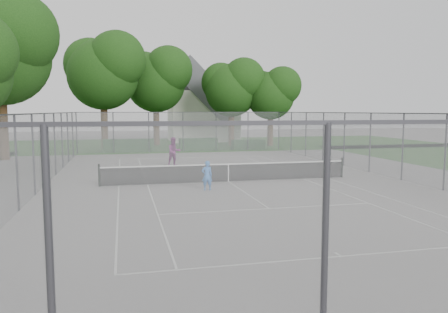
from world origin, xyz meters
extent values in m
plane|color=slate|center=(0.00, 0.00, 0.00)|extent=(120.00, 120.00, 0.00)
cube|color=#1C4814|center=(0.00, 26.00, 0.00)|extent=(60.00, 20.00, 0.00)
cube|color=beige|center=(0.00, -11.88, 0.01)|extent=(10.97, 0.06, 0.01)
cube|color=beige|center=(0.00, 11.88, 0.01)|extent=(10.97, 0.06, 0.01)
cube|color=beige|center=(-5.49, 0.00, 0.01)|extent=(0.06, 23.77, 0.01)
cube|color=beige|center=(5.49, 0.00, 0.01)|extent=(0.06, 23.77, 0.01)
cube|color=beige|center=(-4.12, 0.00, 0.01)|extent=(0.06, 23.77, 0.01)
cube|color=beige|center=(4.12, 0.00, 0.01)|extent=(0.06, 23.77, 0.01)
cube|color=beige|center=(0.00, -6.40, 0.01)|extent=(8.23, 0.06, 0.01)
cube|color=beige|center=(0.00, 6.40, 0.01)|extent=(8.23, 0.06, 0.01)
cube|color=beige|center=(0.00, 0.00, 0.01)|extent=(0.06, 12.80, 0.01)
cube|color=beige|center=(0.00, -11.73, 0.01)|extent=(0.06, 0.30, 0.01)
cube|color=beige|center=(0.00, 11.73, 0.01)|extent=(0.06, 0.30, 0.01)
cylinder|color=black|center=(-6.39, 0.00, 0.55)|extent=(0.10, 0.10, 1.10)
cylinder|color=black|center=(6.39, 0.00, 0.55)|extent=(0.10, 0.10, 1.10)
cube|color=black|center=(0.00, 0.00, 0.45)|extent=(12.67, 0.01, 0.86)
cube|color=white|center=(0.00, 0.00, 0.91)|extent=(12.77, 0.03, 0.06)
cube|color=white|center=(0.00, 0.00, 0.44)|extent=(0.05, 0.02, 0.88)
cylinder|color=#38383D|center=(-9.00, 17.00, 1.75)|extent=(0.08, 0.08, 3.50)
cylinder|color=#38383D|center=(9.00, 17.00, 1.75)|extent=(0.08, 0.08, 3.50)
cube|color=slate|center=(0.00, 17.00, 1.75)|extent=(18.00, 0.02, 3.50)
cube|color=slate|center=(-9.00, 0.00, 1.75)|extent=(0.02, 34.00, 3.50)
cube|color=slate|center=(9.00, 0.00, 1.75)|extent=(0.02, 34.00, 3.50)
cube|color=#38383D|center=(0.00, 17.00, 3.50)|extent=(18.00, 0.05, 0.05)
cube|color=#38383D|center=(-9.00, 0.00, 3.50)|extent=(0.05, 34.00, 0.05)
cube|color=#38383D|center=(9.00, 0.00, 3.50)|extent=(0.05, 34.00, 0.05)
cylinder|color=#3C2616|center=(-6.92, 21.96, 2.35)|extent=(0.65, 0.65, 4.70)
sphere|color=#13330E|center=(-6.92, 21.96, 7.05)|extent=(6.69, 6.69, 6.69)
sphere|color=#13330E|center=(-5.58, 20.96, 8.38)|extent=(5.35, 5.35, 5.35)
sphere|color=#13330E|center=(-8.09, 22.80, 8.05)|extent=(5.02, 5.02, 5.02)
cylinder|color=#3C2616|center=(-1.71, 25.19, 2.19)|extent=(0.63, 0.63, 4.39)
sphere|color=#13330E|center=(-1.71, 25.19, 6.57)|extent=(6.24, 6.24, 6.24)
sphere|color=#13330E|center=(-0.47, 24.25, 7.82)|extent=(4.99, 4.99, 4.99)
sphere|color=#13330E|center=(-2.81, 25.97, 7.51)|extent=(4.68, 4.68, 4.68)
cylinder|color=#3C2616|center=(5.80, 22.47, 1.91)|extent=(0.61, 0.61, 3.83)
sphere|color=#13330E|center=(5.80, 22.47, 5.73)|extent=(5.44, 5.44, 5.44)
sphere|color=#13330E|center=(6.89, 21.66, 6.82)|extent=(4.35, 4.35, 4.35)
sphere|color=#13330E|center=(4.85, 23.15, 6.55)|extent=(4.08, 4.08, 4.08)
cylinder|color=#3C2616|center=(9.69, 21.44, 1.73)|extent=(0.59, 0.59, 3.45)
sphere|color=#13330E|center=(9.69, 21.44, 5.17)|extent=(4.91, 4.91, 4.91)
sphere|color=#13330E|center=(10.68, 20.71, 6.15)|extent=(3.93, 3.93, 3.93)
sphere|color=#13330E|center=(8.84, 22.06, 5.91)|extent=(3.68, 3.68, 3.68)
cylinder|color=#3C2616|center=(-13.82, 13.62, 2.55)|extent=(0.67, 0.67, 5.09)
sphere|color=#13330E|center=(-13.82, 13.62, 7.63)|extent=(7.24, 7.24, 7.24)
sphere|color=#13330E|center=(-12.37, 12.53, 9.08)|extent=(5.80, 5.80, 5.80)
cube|color=#143F14|center=(-4.75, 18.21, 0.55)|extent=(4.43, 1.33, 1.11)
cube|color=#143F14|center=(1.56, 18.14, 0.55)|extent=(3.51, 1.00, 1.10)
cube|color=#143F14|center=(6.27, 17.82, 0.46)|extent=(3.06, 1.12, 0.92)
cube|color=silver|center=(4.23, 30.24, 2.95)|extent=(7.88, 5.91, 5.91)
cube|color=#545459|center=(4.23, 30.24, 5.91)|extent=(7.80, 6.10, 7.80)
imported|color=#3A7CD9|center=(-1.52, -2.09, 0.68)|extent=(0.51, 0.34, 1.36)
imported|color=#7C296D|center=(-1.96, 7.14, 0.95)|extent=(1.08, 0.93, 1.90)
camera|label=1|loc=(-5.26, -21.53, 3.63)|focal=35.00mm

